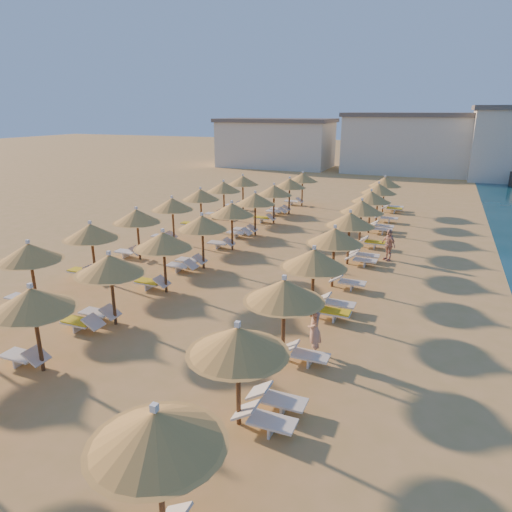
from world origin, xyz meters
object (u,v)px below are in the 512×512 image
at_px(parasol_row_west, 202,224).
at_px(beachgoer_c, 388,245).
at_px(beachgoer_a, 315,329).
at_px(parasol_row_east, 335,237).

bearing_deg(parasol_row_west, beachgoer_c, 30.08).
xyz_separation_m(beachgoer_c, beachgoer_a, (-0.98, -11.06, 0.09)).
relative_size(beachgoer_c, beachgoer_a, 0.91).
relative_size(parasol_row_east, parasol_row_west, 1.00).
bearing_deg(beachgoer_a, parasol_row_west, -153.84).
bearing_deg(beachgoer_a, beachgoer_c, 151.16).
bearing_deg(beachgoer_c, parasol_row_east, -66.70).
relative_size(parasol_row_west, beachgoer_a, 19.68).
xyz_separation_m(parasol_row_west, beachgoer_c, (8.37, 4.85, -1.46)).
relative_size(parasol_row_west, beachgoer_c, 21.71).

